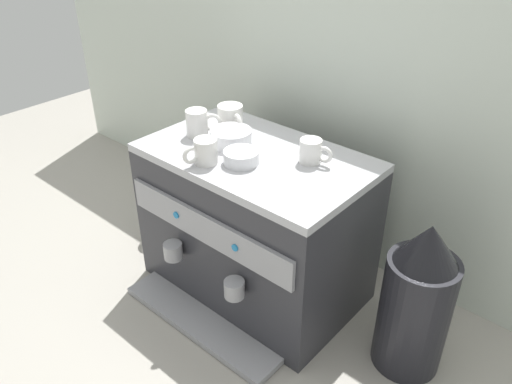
{
  "coord_description": "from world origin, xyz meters",
  "views": [
    {
      "loc": [
        0.84,
        -0.96,
        1.14
      ],
      "look_at": [
        0.0,
        0.0,
        0.35
      ],
      "focal_mm": 35.82,
      "sensor_mm": 36.0,
      "label": 1
    }
  ],
  "objects": [
    {
      "name": "ceramic_cup_0",
      "position": [
        0.15,
        0.06,
        0.51
      ],
      "size": [
        0.1,
        0.06,
        0.07
      ],
      "color": "white",
      "rests_on": "espresso_machine"
    },
    {
      "name": "ceramic_bowl_0",
      "position": [
        0.01,
        -0.07,
        0.5
      ],
      "size": [
        0.1,
        0.1,
        0.04
      ],
      "color": "white",
      "rests_on": "espresso_machine"
    },
    {
      "name": "coffee_grinder",
      "position": [
        0.51,
        0.04,
        0.21
      ],
      "size": [
        0.18,
        0.18,
        0.45
      ],
      "color": "black",
      "rests_on": "ground_plane"
    },
    {
      "name": "ceramic_cup_1",
      "position": [
        -0.18,
        0.08,
        0.51
      ],
      "size": [
        0.11,
        0.08,
        0.07
      ],
      "color": "white",
      "rests_on": "espresso_machine"
    },
    {
      "name": "espresso_machine",
      "position": [
        0.0,
        -0.0,
        0.24
      ],
      "size": [
        0.65,
        0.51,
        0.48
      ],
      "color": "#2D2D33",
      "rests_on": "ground_plane"
    },
    {
      "name": "tiled_backsplash_wall",
      "position": [
        0.0,
        0.35,
        0.46
      ],
      "size": [
        2.8,
        0.03,
        0.92
      ],
      "primitive_type": "cube",
      "color": "silver",
      "rests_on": "ground_plane"
    },
    {
      "name": "milk_pitcher",
      "position": [
        -0.44,
        -0.03,
        0.07
      ],
      "size": [
        0.09,
        0.09,
        0.15
      ],
      "primitive_type": "cylinder",
      "color": "#B7B7BC",
      "rests_on": "ground_plane"
    },
    {
      "name": "ceramic_cup_2",
      "position": [
        -0.21,
        -0.02,
        0.52
      ],
      "size": [
        0.09,
        0.09,
        0.08
      ],
      "color": "white",
      "rests_on": "espresso_machine"
    },
    {
      "name": "ceramic_cup_3",
      "position": [
        -0.07,
        -0.13,
        0.51
      ],
      "size": [
        0.06,
        0.1,
        0.07
      ],
      "color": "white",
      "rests_on": "espresso_machine"
    },
    {
      "name": "ceramic_bowl_1",
      "position": [
        -0.1,
        0.0,
        0.5
      ],
      "size": [
        0.12,
        0.12,
        0.04
      ],
      "color": "white",
      "rests_on": "espresso_machine"
    },
    {
      "name": "ground_plane",
      "position": [
        0.0,
        0.0,
        0.0
      ],
      "size": [
        4.0,
        4.0,
        0.0
      ],
      "primitive_type": "plane",
      "color": "#9E998E"
    }
  ]
}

